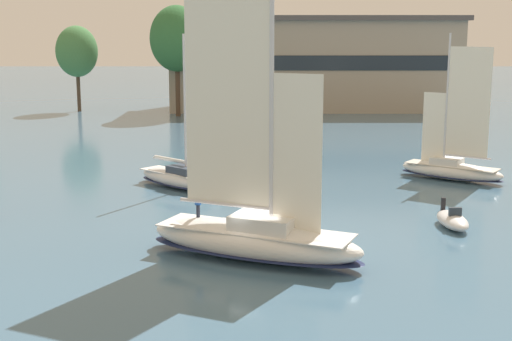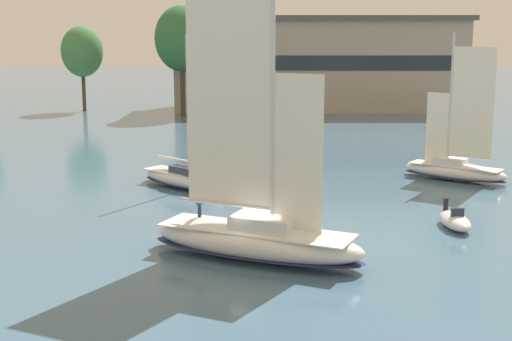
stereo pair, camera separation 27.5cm
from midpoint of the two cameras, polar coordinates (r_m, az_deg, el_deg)
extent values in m
plane|color=#42667F|center=(36.83, 0.17, -7.08)|extent=(400.00, 400.00, 0.00)
cube|color=tan|center=(106.45, 5.11, 8.36)|extent=(41.36, 12.14, 12.89)
cube|color=#1E2833|center=(100.32, 5.39, 8.56)|extent=(37.23, 0.10, 2.06)
cube|color=#514C4C|center=(106.35, 5.17, 12.02)|extent=(42.56, 13.34, 0.70)
cylinder|color=#4C3828|center=(98.05, -5.82, 6.69)|extent=(0.64, 0.64, 8.03)
ellipsoid|color=#336B38|center=(97.77, -5.89, 10.46)|extent=(7.23, 7.23, 8.83)
cylinder|color=#4C3828|center=(106.52, -13.54, 6.41)|extent=(0.53, 0.53, 6.60)
ellipsoid|color=#477F47|center=(106.25, -13.67, 9.25)|extent=(5.94, 5.94, 7.26)
ellipsoid|color=white|center=(36.54, 0.17, -5.62)|extent=(11.84, 7.66, 1.96)
ellipsoid|color=#19234C|center=(36.70, 0.17, -6.43)|extent=(11.96, 7.73, 0.24)
cube|color=silver|center=(36.38, 0.17, -4.76)|extent=(10.37, 6.62, 0.06)
cube|color=silver|center=(36.04, 1.01, -4.20)|extent=(3.87, 3.38, 0.81)
cylinder|color=silver|center=(34.72, 1.57, 6.63)|extent=(0.23, 0.23, 14.41)
cylinder|color=silver|center=(36.78, -2.20, -2.69)|extent=(4.82, 2.30, 0.20)
cube|color=silver|center=(35.74, -1.97, 6.52)|extent=(4.37, 1.98, 11.82)
cube|color=silver|center=(34.62, 3.63, 1.18)|extent=(2.33, 1.06, 7.93)
cylinder|color=#232838|center=(38.10, -4.33, -3.35)|extent=(0.26, 0.26, 0.85)
cylinder|color=#1E4CA5|center=(37.92, -4.35, -2.25)|extent=(0.45, 0.45, 0.65)
sphere|color=tan|center=(37.82, -4.36, -1.60)|extent=(0.24, 0.24, 0.24)
ellipsoid|color=white|center=(57.88, 15.76, -0.06)|extent=(7.94, 6.68, 1.39)
ellipsoid|color=#19234C|center=(57.95, 15.74, -0.43)|extent=(8.02, 6.74, 0.17)
cube|color=#BCB7A8|center=(57.80, 15.78, 0.34)|extent=(6.93, 5.80, 0.06)
cube|color=silver|center=(57.89, 15.42, 0.69)|extent=(2.79, 2.64, 0.57)
cylinder|color=silver|center=(57.33, 15.44, 5.46)|extent=(0.16, 0.16, 10.21)
cylinder|color=silver|center=(57.25, 16.93, 1.04)|extent=(3.05, 2.29, 0.14)
cube|color=silver|center=(56.75, 17.03, 5.22)|extent=(2.75, 2.02, 8.37)
cube|color=silver|center=(57.96, 14.41, 3.28)|extent=(1.46, 1.08, 5.62)
ellipsoid|color=silver|center=(53.25, -5.69, -0.65)|extent=(7.55, 7.15, 1.38)
ellipsoid|color=#19234C|center=(53.33, -5.69, -1.05)|extent=(7.63, 7.22, 0.17)
cube|color=silver|center=(53.17, -5.70, -0.21)|extent=(6.58, 6.23, 0.06)
cube|color=#333D4C|center=(52.81, -5.42, 0.06)|extent=(2.76, 2.71, 0.57)
cylinder|color=silver|center=(51.93, -5.33, 5.23)|extent=(0.16, 0.16, 10.17)
cylinder|color=silver|center=(53.89, -6.55, 0.83)|extent=(2.80, 2.56, 0.14)
cylinder|color=white|center=(53.87, -6.56, 0.94)|extent=(2.59, 2.38, 0.22)
ellipsoid|color=silver|center=(43.88, 15.79, -3.91)|extent=(1.74, 3.79, 0.89)
cube|color=black|center=(45.36, 15.10, -2.75)|extent=(0.25, 0.22, 0.98)
cube|color=#28333D|center=(43.39, 15.99, -3.24)|extent=(0.75, 0.29, 0.53)
camera|label=1|loc=(0.14, -89.80, 0.04)|focal=50.00mm
camera|label=2|loc=(0.14, 90.20, -0.04)|focal=50.00mm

